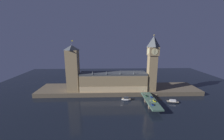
% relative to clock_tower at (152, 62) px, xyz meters
% --- Properties ---
extents(ground_plane, '(400.00, 400.00, 0.00)m').
position_rel_clock_tower_xyz_m(ground_plane, '(-41.85, -26.75, -43.80)').
color(ground_plane, black).
extents(embankment, '(220.00, 42.00, 5.62)m').
position_rel_clock_tower_xyz_m(embankment, '(-41.85, 12.25, -40.99)').
color(embankment, brown).
rests_on(embankment, ground_plane).
extents(parliament_hall, '(87.08, 23.49, 27.98)m').
position_rel_clock_tower_xyz_m(parliament_hall, '(-50.05, 5.33, -26.58)').
color(parliament_hall, '#9E845B').
rests_on(parliament_hall, embankment).
extents(clock_tower, '(12.89, 13.00, 72.26)m').
position_rel_clock_tower_xyz_m(clock_tower, '(0.00, 0.00, 0.00)').
color(clock_tower, '#9E845B').
rests_on(clock_tower, embankment).
extents(victoria_tower, '(15.10, 15.10, 65.57)m').
position_rel_clock_tower_xyz_m(victoria_tower, '(-102.25, 2.16, -8.28)').
color(victoria_tower, '#9E845B').
rests_on(victoria_tower, embankment).
extents(bridge, '(11.41, 46.00, 6.07)m').
position_rel_clock_tower_xyz_m(bridge, '(-9.58, -31.75, -39.30)').
color(bridge, '#476656').
rests_on(bridge, ground_plane).
extents(car_northbound_lead, '(1.87, 4.74, 1.42)m').
position_rel_clock_tower_xyz_m(car_northbound_lead, '(-12.09, -21.47, -37.07)').
color(car_northbound_lead, '#235633').
rests_on(car_northbound_lead, bridge).
extents(car_northbound_trail, '(1.94, 3.83, 1.56)m').
position_rel_clock_tower_xyz_m(car_northbound_trail, '(-12.09, -44.37, -37.01)').
color(car_northbound_trail, navy).
rests_on(car_northbound_trail, bridge).
extents(car_southbound_lead, '(1.95, 4.78, 1.53)m').
position_rel_clock_tower_xyz_m(car_southbound_lead, '(-7.07, -35.50, -37.02)').
color(car_southbound_lead, yellow).
rests_on(car_southbound_lead, bridge).
extents(car_southbound_trail, '(1.85, 3.90, 1.50)m').
position_rel_clock_tower_xyz_m(car_southbound_trail, '(-7.07, -24.90, -37.04)').
color(car_southbound_trail, navy).
rests_on(car_southbound_trail, bridge).
extents(pedestrian_near_rail, '(0.38, 0.38, 1.73)m').
position_rel_clock_tower_xyz_m(pedestrian_near_rail, '(-14.60, -42.62, -36.82)').
color(pedestrian_near_rail, black).
rests_on(pedestrian_near_rail, bridge).
extents(pedestrian_mid_walk, '(0.38, 0.38, 1.77)m').
position_rel_clock_tower_xyz_m(pedestrian_mid_walk, '(-4.56, -35.94, -36.80)').
color(pedestrian_mid_walk, black).
rests_on(pedestrian_mid_walk, bridge).
extents(pedestrian_far_rail, '(0.38, 0.38, 1.76)m').
position_rel_clock_tower_xyz_m(pedestrian_far_rail, '(-14.60, -17.13, -36.80)').
color(pedestrian_far_rail, black).
rests_on(pedestrian_far_rail, bridge).
extents(street_lamp_near, '(1.34, 0.60, 6.37)m').
position_rel_clock_tower_xyz_m(street_lamp_near, '(-15.00, -46.47, -33.75)').
color(street_lamp_near, '#2D3333').
rests_on(street_lamp_near, bridge).
extents(street_lamp_mid, '(1.34, 0.60, 6.48)m').
position_rel_clock_tower_xyz_m(street_lamp_mid, '(-4.16, -31.75, -33.68)').
color(street_lamp_mid, '#2D3333').
rests_on(street_lamp_mid, bridge).
extents(street_lamp_far, '(1.34, 0.60, 6.95)m').
position_rel_clock_tower_xyz_m(street_lamp_far, '(-15.00, -17.03, -33.39)').
color(street_lamp_far, '#2D3333').
rests_on(street_lamp_far, bridge).
extents(boat_upstream, '(11.85, 5.64, 4.48)m').
position_rel_clock_tower_xyz_m(boat_upstream, '(-35.35, -18.40, -42.17)').
color(boat_upstream, white).
rests_on(boat_upstream, ground_plane).
extents(boat_downstream, '(15.13, 7.62, 3.76)m').
position_rel_clock_tower_xyz_m(boat_downstream, '(17.58, -27.06, -42.43)').
color(boat_downstream, '#28282D').
rests_on(boat_downstream, ground_plane).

